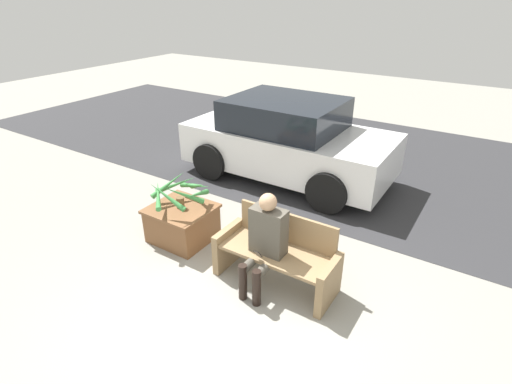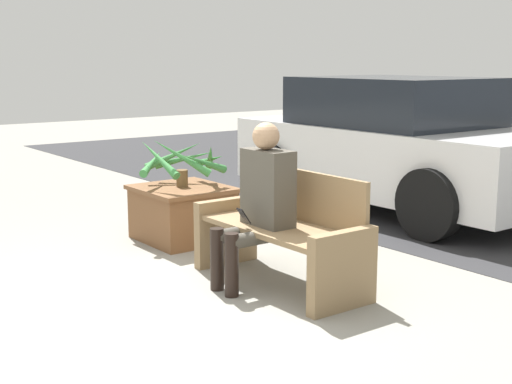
{
  "view_description": "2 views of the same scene",
  "coord_description": "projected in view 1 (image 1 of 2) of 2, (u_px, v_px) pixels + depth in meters",
  "views": [
    {
      "loc": [
        2.06,
        -2.65,
        3.31
      ],
      "look_at": [
        -0.46,
        1.29,
        0.93
      ],
      "focal_mm": 28.0,
      "sensor_mm": 36.0,
      "label": 1
    },
    {
      "loc": [
        4.28,
        -2.51,
        1.73
      ],
      "look_at": [
        -0.44,
        1.03,
        0.63
      ],
      "focal_mm": 50.0,
      "sensor_mm": 36.0,
      "label": 2
    }
  ],
  "objects": [
    {
      "name": "ground_plane",
      "position": [
        229.0,
        319.0,
        4.49
      ],
      "size": [
        30.0,
        30.0,
        0.0
      ],
      "primitive_type": "plane",
      "color": "gray"
    },
    {
      "name": "road_surface",
      "position": [
        376.0,
        164.0,
        8.47
      ],
      "size": [
        20.0,
        6.0,
        0.01
      ],
      "primitive_type": "cube",
      "color": "#2D2D30",
      "rests_on": "ground_plane"
    },
    {
      "name": "bench",
      "position": [
        278.0,
        254.0,
        4.91
      ],
      "size": [
        1.52,
        0.59,
        0.87
      ],
      "color": "#8C704C",
      "rests_on": "ground_plane"
    },
    {
      "name": "person_seated",
      "position": [
        265.0,
        239.0,
        4.68
      ],
      "size": [
        0.43,
        0.57,
        1.26
      ],
      "color": "#4C473D",
      "rests_on": "ground_plane"
    },
    {
      "name": "planter_box",
      "position": [
        182.0,
        222.0,
        5.81
      ],
      "size": [
        0.87,
        0.81,
        0.52
      ],
      "color": "brown",
      "rests_on": "ground_plane"
    },
    {
      "name": "potted_plant",
      "position": [
        180.0,
        191.0,
        5.61
      ],
      "size": [
        0.85,
        0.89,
        0.52
      ],
      "color": "brown",
      "rests_on": "planter_box"
    },
    {
      "name": "parked_car",
      "position": [
        287.0,
        140.0,
        7.57
      ],
      "size": [
        3.91,
        1.98,
        1.52
      ],
      "color": "silver",
      "rests_on": "ground_plane"
    }
  ]
}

